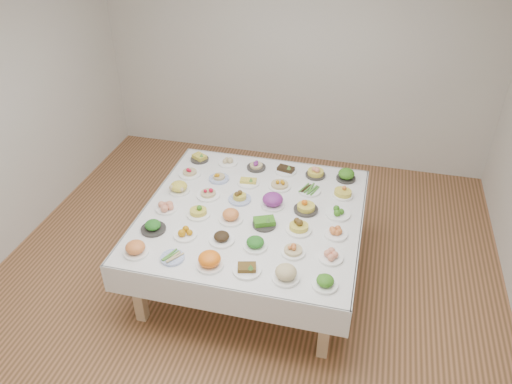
% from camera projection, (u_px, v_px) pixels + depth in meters
% --- Properties ---
extents(room_envelope, '(5.02, 5.02, 2.81)m').
position_uv_depth(room_envelope, '(243.00, 107.00, 3.94)').
color(room_envelope, '#A66B45').
rests_on(room_envelope, ground).
extents(display_table, '(2.01, 2.01, 0.75)m').
position_uv_depth(display_table, '(252.00, 219.00, 4.64)').
color(display_table, white).
rests_on(display_table, ground).
extents(dish_0, '(0.23, 0.23, 0.13)m').
position_uv_depth(dish_0, '(135.00, 248.00, 4.09)').
color(dish_0, white).
rests_on(dish_0, display_table).
extents(dish_1, '(0.20, 0.19, 0.05)m').
position_uv_depth(dish_1, '(172.00, 257.00, 4.06)').
color(dish_1, '#4C66B2').
rests_on(dish_1, display_table).
extents(dish_2, '(0.23, 0.23, 0.13)m').
position_uv_depth(dish_2, '(210.00, 260.00, 3.97)').
color(dish_2, white).
rests_on(dish_2, display_table).
extents(dish_3, '(0.23, 0.23, 0.11)m').
position_uv_depth(dish_3, '(247.00, 267.00, 3.92)').
color(dish_3, white).
rests_on(dish_3, display_table).
extents(dish_4, '(0.22, 0.22, 0.14)m').
position_uv_depth(dish_4, '(286.00, 272.00, 3.84)').
color(dish_4, white).
rests_on(dish_4, display_table).
extents(dish_5, '(0.20, 0.20, 0.11)m').
position_uv_depth(dish_5, '(325.00, 282.00, 3.79)').
color(dish_5, white).
rests_on(dish_5, display_table).
extents(dish_6, '(0.22, 0.22, 0.12)m').
position_uv_depth(dish_6, '(153.00, 225.00, 4.35)').
color(dish_6, '#2D2A28').
rests_on(dish_6, display_table).
extents(dish_7, '(0.20, 0.20, 0.08)m').
position_uv_depth(dish_7, '(185.00, 233.00, 4.30)').
color(dish_7, white).
rests_on(dish_7, display_table).
extents(dish_8, '(0.22, 0.22, 0.11)m').
position_uv_depth(dish_8, '(222.00, 237.00, 4.23)').
color(dish_8, white).
rests_on(dish_8, display_table).
extents(dish_9, '(0.20, 0.20, 0.11)m').
position_uv_depth(dish_9, '(255.00, 243.00, 4.17)').
color(dish_9, white).
rests_on(dish_9, display_table).
extents(dish_10, '(0.20, 0.20, 0.10)m').
position_uv_depth(dish_10, '(293.00, 249.00, 4.10)').
color(dish_10, white).
rests_on(dish_10, display_table).
extents(dish_11, '(0.20, 0.20, 0.09)m').
position_uv_depth(dish_11, '(331.00, 255.00, 4.05)').
color(dish_11, white).
rests_on(dish_11, display_table).
extents(dish_12, '(0.20, 0.20, 0.09)m').
position_uv_depth(dish_12, '(166.00, 206.00, 4.61)').
color(dish_12, white).
rests_on(dish_12, display_table).
extents(dish_13, '(0.21, 0.21, 0.12)m').
position_uv_depth(dish_13, '(198.00, 211.00, 4.53)').
color(dish_13, white).
rests_on(dish_13, display_table).
extents(dish_14, '(0.22, 0.22, 0.12)m').
position_uv_depth(dish_14, '(231.00, 216.00, 4.47)').
color(dish_14, white).
rests_on(dish_14, display_table).
extents(dish_15, '(0.21, 0.21, 0.10)m').
position_uv_depth(dish_15, '(264.00, 222.00, 4.41)').
color(dish_15, '#2D2A28').
rests_on(dish_15, display_table).
extents(dish_16, '(0.22, 0.22, 0.14)m').
position_uv_depth(dish_16, '(299.00, 225.00, 4.34)').
color(dish_16, white).
rests_on(dish_16, display_table).
extents(dish_17, '(0.20, 0.20, 0.08)m').
position_uv_depth(dish_17, '(336.00, 233.00, 4.31)').
color(dish_17, white).
rests_on(dish_17, display_table).
extents(dish_18, '(0.23, 0.23, 0.13)m').
position_uv_depth(dish_18, '(179.00, 186.00, 4.85)').
color(dish_18, white).
rests_on(dish_18, display_table).
extents(dish_19, '(0.23, 0.23, 0.12)m').
position_uv_depth(dish_19, '(208.00, 191.00, 4.79)').
color(dish_19, white).
rests_on(dish_19, display_table).
extents(dish_20, '(0.21, 0.21, 0.11)m').
position_uv_depth(dish_20, '(240.00, 196.00, 4.73)').
color(dish_20, '#4C66B2').
rests_on(dish_20, display_table).
extents(dish_21, '(0.22, 0.22, 0.14)m').
position_uv_depth(dish_21, '(273.00, 200.00, 4.65)').
color(dish_21, white).
rests_on(dish_21, display_table).
extents(dish_22, '(0.22, 0.22, 0.14)m').
position_uv_depth(dish_22, '(306.00, 205.00, 4.59)').
color(dish_22, '#2D2A28').
rests_on(dish_22, display_table).
extents(dish_23, '(0.22, 0.22, 0.09)m').
position_uv_depth(dish_23, '(338.00, 212.00, 4.55)').
color(dish_23, white).
rests_on(dish_23, display_table).
extents(dish_24, '(0.22, 0.22, 0.11)m').
position_uv_depth(dish_24, '(190.00, 171.00, 5.11)').
color(dish_24, white).
rests_on(dish_24, display_table).
extents(dish_25, '(0.20, 0.20, 0.10)m').
position_uv_depth(dish_25, '(219.00, 176.00, 5.04)').
color(dish_25, '#4C66B2').
rests_on(dish_25, display_table).
extents(dish_26, '(0.22, 0.22, 0.09)m').
position_uv_depth(dish_26, '(248.00, 181.00, 4.98)').
color(dish_26, white).
rests_on(dish_26, display_table).
extents(dish_27, '(0.21, 0.21, 0.12)m').
position_uv_depth(dish_27, '(280.00, 182.00, 4.92)').
color(dish_27, white).
rests_on(dish_27, display_table).
extents(dish_28, '(0.22, 0.22, 0.05)m').
position_uv_depth(dish_28, '(309.00, 190.00, 4.87)').
color(dish_28, white).
rests_on(dish_28, display_table).
extents(dish_29, '(0.20, 0.20, 0.12)m').
position_uv_depth(dish_29, '(343.00, 192.00, 4.79)').
color(dish_29, white).
rests_on(dish_29, display_table).
extents(dish_30, '(0.19, 0.19, 0.08)m').
position_uv_depth(dish_30, '(200.00, 158.00, 5.37)').
color(dish_30, '#2D2A28').
rests_on(dish_30, display_table).
extents(dish_31, '(0.20, 0.20, 0.08)m').
position_uv_depth(dish_31, '(228.00, 161.00, 5.31)').
color(dish_31, white).
rests_on(dish_31, display_table).
extents(dish_32, '(0.19, 0.19, 0.09)m').
position_uv_depth(dish_32, '(256.00, 165.00, 5.23)').
color(dish_32, '#2D2A28').
rests_on(dish_32, display_table).
extents(dish_33, '(0.22, 0.22, 0.10)m').
position_uv_depth(dish_33, '(286.00, 169.00, 5.17)').
color(dish_33, white).
rests_on(dish_33, display_table).
extents(dish_34, '(0.20, 0.20, 0.13)m').
position_uv_depth(dish_34, '(316.00, 171.00, 5.09)').
color(dish_34, '#2D2A28').
rests_on(dish_34, display_table).
extents(dish_35, '(0.20, 0.20, 0.11)m').
position_uv_depth(dish_35, '(346.00, 175.00, 5.04)').
color(dish_35, '#2D2A28').
rests_on(dish_35, display_table).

